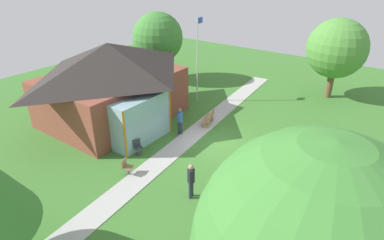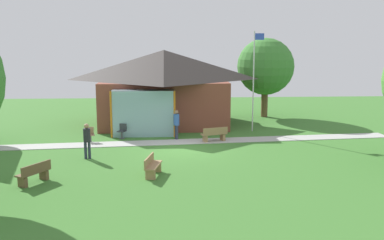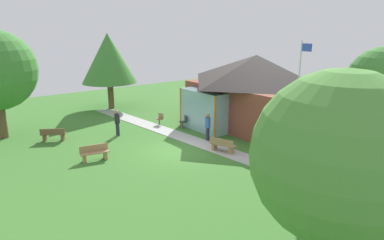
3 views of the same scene
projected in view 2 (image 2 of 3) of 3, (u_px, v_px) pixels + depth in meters
name	position (u px, v px, depth m)	size (l,w,h in m)	color
ground_plane	(183.00, 150.00, 23.25)	(44.00, 44.00, 0.00)	#3D752D
pavilion	(163.00, 86.00, 29.98)	(9.31, 8.12, 5.09)	brown
footpath	(182.00, 142.00, 24.98)	(24.85, 1.30, 0.03)	#ADADA8
flagpole	(254.00, 77.00, 27.44)	(0.64, 0.08, 6.29)	silver
bench_front_left	(34.00, 174.00, 17.64)	(1.15, 1.51, 0.84)	brown
bench_rear_near_path	(214.00, 135.00, 25.02)	(1.56, 0.88, 0.84)	#9E7A51
bench_front_center	(152.00, 166.00, 18.67)	(0.74, 1.56, 0.84)	#9E7A51
patio_chair_porch_left	(122.00, 132.00, 25.87)	(0.57, 0.57, 0.86)	#33383D
patio_chair_west	(90.00, 135.00, 24.88)	(0.55, 0.55, 0.86)	#8C6B4C
visitor_on_path	(176.00, 122.00, 25.49)	(0.34, 0.34, 1.74)	#2D3347
visitor_strolling_lawn	(87.00, 138.00, 21.26)	(0.34, 0.34, 1.74)	#2D3347
tree_behind_pavilion_right	(265.00, 67.00, 32.86)	(4.25, 4.25, 5.92)	brown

